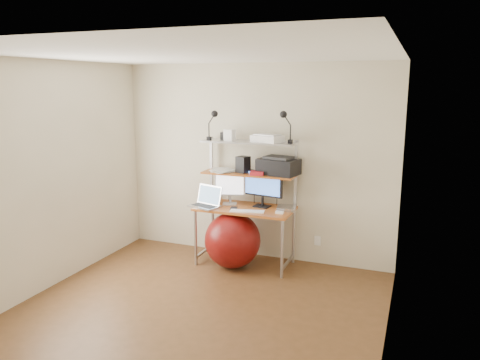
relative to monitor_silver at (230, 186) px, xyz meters
The scene contains 20 objects.
room 1.57m from the monitor_silver, 81.30° to the right, with size 3.60×3.60×3.60m.
computer_desk 0.24m from the monitor_silver, ahead, with size 1.20×0.60×1.57m.
wall_outlet 1.30m from the monitor_silver, 13.47° to the left, with size 0.08×0.01×0.12m, color white.
monitor_silver is the anchor object (origin of this frame).
monitor_black 0.42m from the monitor_silver, ahead, with size 0.53×0.18×0.53m.
laptop 0.35m from the monitor_silver, 138.62° to the right, with size 0.44×0.39×0.32m.
keyboard 0.48m from the monitor_silver, 39.08° to the right, with size 0.41×0.12×0.01m, color white.
mouse 0.77m from the monitor_silver, 15.52° to the right, with size 0.09×0.06×0.03m, color white.
mac_mini 0.77m from the monitor_silver, ahead, with size 0.22×0.22×0.04m, color #B6B5B9.
phone 0.32m from the monitor_silver, 57.36° to the right, with size 0.08×0.14×0.01m, color black.
printer 0.68m from the monitor_silver, ahead, with size 0.53×0.41×0.23m.
nas_cube 0.33m from the monitor_silver, 17.85° to the left, with size 0.14×0.14×0.20m, color black.
red_box 0.43m from the monitor_silver, ahead, with size 0.16×0.11×0.05m, color red.
scanner 0.79m from the monitor_silver, ahead, with size 0.41×0.34×0.10m.
box_white 0.65m from the monitor_silver, 163.37° to the right, with size 0.12×0.10×0.14m, color white.
box_grey 0.64m from the monitor_silver, 140.54° to the left, with size 0.09×0.09×0.09m, color #2C2C2F.
clip_lamp_left 0.88m from the monitor_silver, 159.15° to the right, with size 0.15×0.08×0.37m.
clip_lamp_right 1.11m from the monitor_silver, ahead, with size 0.15×0.08×0.38m.
exercise_ball 0.68m from the monitor_silver, 61.74° to the right, with size 0.69×0.69×0.69m, color maroon.
paper_stack 0.24m from the monitor_silver, 162.16° to the left, with size 0.40×0.41×0.02m.
Camera 1 is at (1.97, -3.81, 2.24)m, focal length 35.00 mm.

